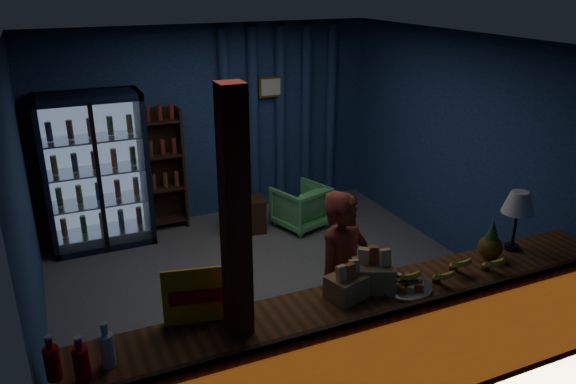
% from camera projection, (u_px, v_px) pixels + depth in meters
% --- Properties ---
extents(ground, '(4.60, 4.60, 0.00)m').
position_uv_depth(ground, '(275.00, 286.00, 6.12)').
color(ground, '#515154').
rests_on(ground, ground).
extents(room_walls, '(4.60, 4.60, 4.60)m').
position_uv_depth(room_walls, '(273.00, 148.00, 5.55)').
color(room_walls, navy).
rests_on(room_walls, ground).
extents(counter, '(4.40, 0.57, 0.99)m').
position_uv_depth(counter, '(370.00, 349.00, 4.32)').
color(counter, brown).
rests_on(counter, ground).
extents(support_post, '(0.16, 0.16, 2.60)m').
position_uv_depth(support_post, '(238.00, 283.00, 3.63)').
color(support_post, maroon).
rests_on(support_post, ground).
extents(beverage_cooler, '(1.20, 0.62, 1.90)m').
position_uv_depth(beverage_cooler, '(95.00, 171.00, 6.82)').
color(beverage_cooler, black).
rests_on(beverage_cooler, ground).
extents(bottle_shelf, '(0.50, 0.28, 1.60)m').
position_uv_depth(bottle_shelf, '(163.00, 170.00, 7.31)').
color(bottle_shelf, '#341D10').
rests_on(bottle_shelf, ground).
extents(curtain_folds, '(1.74, 0.14, 2.50)m').
position_uv_depth(curtain_folds, '(280.00, 118.00, 7.85)').
color(curtain_folds, navy).
rests_on(curtain_folds, room_walls).
extents(framed_picture, '(0.36, 0.04, 0.28)m').
position_uv_depth(framed_picture, '(271.00, 87.00, 7.59)').
color(framed_picture, gold).
rests_on(framed_picture, room_walls).
extents(shopkeeper, '(0.67, 0.55, 1.58)m').
position_uv_depth(shopkeeper, '(343.00, 282.00, 4.64)').
color(shopkeeper, maroon).
rests_on(shopkeeper, ground).
extents(green_chair, '(0.78, 0.79, 0.58)m').
position_uv_depth(green_chair, '(301.00, 206.00, 7.47)').
color(green_chair, '#5EBC68').
rests_on(green_chair, ground).
extents(side_table, '(0.55, 0.44, 0.54)m').
position_uv_depth(side_table, '(245.00, 215.00, 7.35)').
color(side_table, '#341D10').
rests_on(side_table, ground).
extents(yellow_sign, '(0.48, 0.19, 0.38)m').
position_uv_depth(yellow_sign, '(198.00, 295.00, 3.79)').
color(yellow_sign, yellow).
rests_on(yellow_sign, counter).
extents(soda_bottles, '(0.40, 0.17, 0.30)m').
position_uv_depth(soda_bottles, '(80.00, 357.00, 3.29)').
color(soda_bottles, red).
rests_on(soda_bottles, counter).
extents(snack_box_left, '(0.38, 0.35, 0.32)m').
position_uv_depth(snack_box_left, '(373.00, 274.00, 4.22)').
color(snack_box_left, tan).
rests_on(snack_box_left, counter).
extents(snack_box_centre, '(0.32, 0.29, 0.28)m').
position_uv_depth(snack_box_centre, '(346.00, 285.00, 4.09)').
color(snack_box_centre, tan).
rests_on(snack_box_centre, counter).
extents(pastry_tray, '(0.42, 0.42, 0.07)m').
position_uv_depth(pastry_tray, '(405.00, 285.00, 4.24)').
color(pastry_tray, silver).
rests_on(pastry_tray, counter).
extents(banana_bunches, '(0.95, 0.28, 0.15)m').
position_uv_depth(banana_bunches, '(449.00, 270.00, 4.35)').
color(banana_bunches, gold).
rests_on(banana_bunches, counter).
extents(table_lamp, '(0.27, 0.27, 0.53)m').
position_uv_depth(table_lamp, '(518.00, 205.00, 4.70)').
color(table_lamp, black).
rests_on(table_lamp, counter).
extents(pineapple, '(0.20, 0.20, 0.34)m').
position_uv_depth(pineapple, '(491.00, 244.00, 4.62)').
color(pineapple, brown).
rests_on(pineapple, counter).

